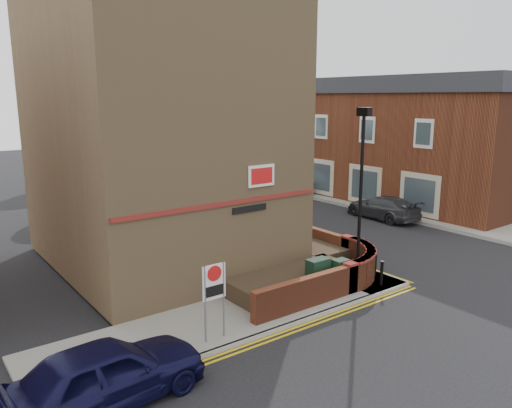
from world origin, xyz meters
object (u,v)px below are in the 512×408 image
(utility_cabinet_large, at_px, (318,276))
(zone_sign, at_px, (214,288))
(lamppost, at_px, (361,195))
(navy_hatchback, at_px, (107,373))
(silver_car_near, at_px, (233,201))

(utility_cabinet_large, relative_size, zone_sign, 0.55)
(lamppost, xyz_separation_m, utility_cabinet_large, (-1.90, 0.10, -2.62))
(navy_hatchback, distance_m, silver_car_near, 19.24)
(zone_sign, bearing_deg, navy_hatchback, -163.85)
(lamppost, relative_size, utility_cabinet_large, 5.25)
(zone_sign, distance_m, navy_hatchback, 3.69)
(utility_cabinet_large, height_order, navy_hatchback, navy_hatchback)
(silver_car_near, bearing_deg, lamppost, -83.96)
(lamppost, height_order, zone_sign, lamppost)
(utility_cabinet_large, height_order, zone_sign, zone_sign)
(zone_sign, distance_m, silver_car_near, 16.31)
(lamppost, bearing_deg, navy_hatchback, -170.39)
(lamppost, relative_size, silver_car_near, 1.58)
(navy_hatchback, xyz_separation_m, silver_car_near, (13.02, 14.17, -0.11))
(silver_car_near, bearing_deg, zone_sign, -106.56)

